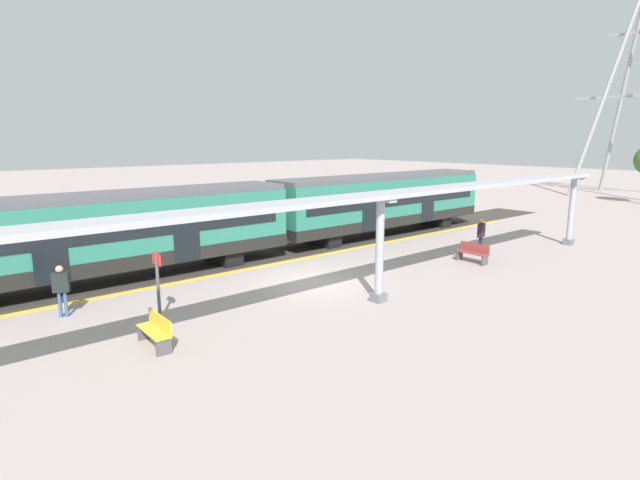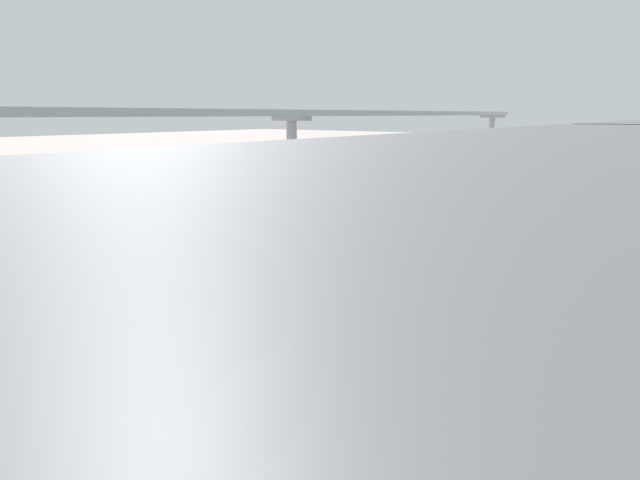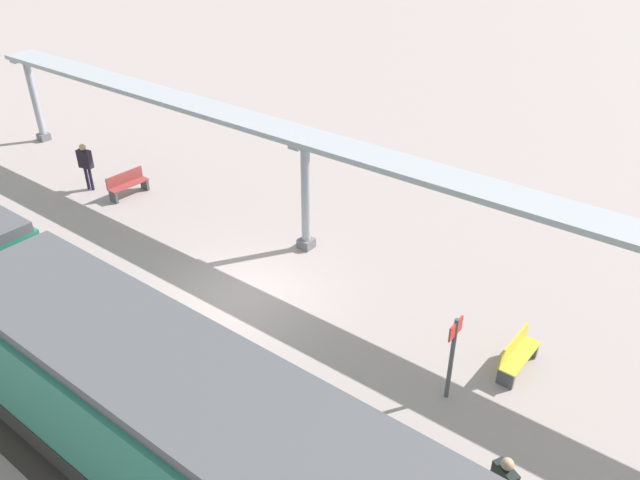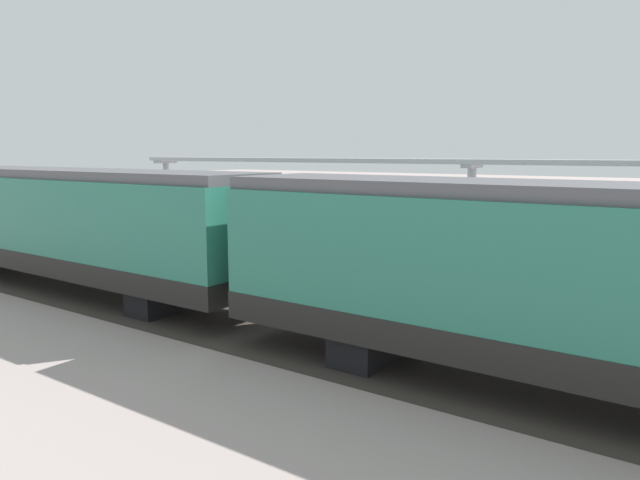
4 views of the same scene
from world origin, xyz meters
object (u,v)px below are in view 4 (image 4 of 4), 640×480
(canopy_pillar_second, at_px, (470,219))
(passenger_by_the_benches, at_px, (234,226))
(train_far_carriage, at_px, (62,225))
(canopy_pillar_third, at_px, (167,199))
(bench_near_end, at_px, (273,245))

(canopy_pillar_second, distance_m, passenger_by_the_benches, 9.04)
(passenger_by_the_benches, bearing_deg, train_far_carriage, 175.54)
(train_far_carriage, relative_size, canopy_pillar_third, 4.14)
(passenger_by_the_benches, bearing_deg, canopy_pillar_third, 73.93)
(canopy_pillar_second, distance_m, canopy_pillar_third, 14.61)
(canopy_pillar_second, height_order, bench_near_end, canopy_pillar_second)
(bench_near_end, bearing_deg, canopy_pillar_second, -81.61)
(train_far_carriage, xyz_separation_m, canopy_pillar_third, (8.43, 5.21, -0.02))
(canopy_pillar_third, distance_m, bench_near_end, 7.44)
(train_far_carriage, distance_m, canopy_pillar_third, 9.91)
(canopy_pillar_second, height_order, passenger_by_the_benches, canopy_pillar_second)
(train_far_carriage, distance_m, passenger_by_the_benches, 6.83)
(canopy_pillar_second, distance_m, bench_near_end, 7.58)
(train_far_carriage, bearing_deg, bench_near_end, -15.36)
(canopy_pillar_second, relative_size, passenger_by_the_benches, 2.00)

